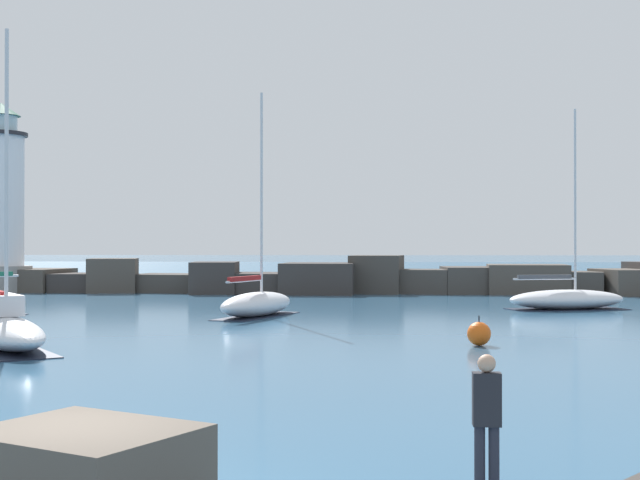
{
  "coord_description": "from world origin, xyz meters",
  "views": [
    {
      "loc": [
        3.98,
        -10.57,
        3.16
      ],
      "look_at": [
        0.71,
        30.22,
        3.44
      ],
      "focal_mm": 50.0,
      "sensor_mm": 36.0,
      "label": 1
    }
  ],
  "objects_px": {
    "sailboat_moored_4": "(2,328)",
    "person_on_rocks": "(487,415)",
    "lighthouse": "(1,211)",
    "sailboat_moored_3": "(257,303)",
    "mooring_buoy_orange_near": "(479,334)",
    "sailboat_moored_1": "(567,299)"
  },
  "relations": [
    {
      "from": "sailboat_moored_1",
      "to": "sailboat_moored_3",
      "type": "bearing_deg",
      "value": -159.0
    },
    {
      "from": "sailboat_moored_4",
      "to": "person_on_rocks",
      "type": "bearing_deg",
      "value": -48.98
    },
    {
      "from": "lighthouse",
      "to": "sailboat_moored_3",
      "type": "height_order",
      "value": "lighthouse"
    },
    {
      "from": "sailboat_moored_4",
      "to": "person_on_rocks",
      "type": "distance_m",
      "value": 20.29
    },
    {
      "from": "lighthouse",
      "to": "person_on_rocks",
      "type": "relative_size",
      "value": 7.33
    },
    {
      "from": "sailboat_moored_1",
      "to": "mooring_buoy_orange_near",
      "type": "relative_size",
      "value": 10.5
    },
    {
      "from": "sailboat_moored_1",
      "to": "person_on_rocks",
      "type": "height_order",
      "value": "sailboat_moored_1"
    },
    {
      "from": "sailboat_moored_1",
      "to": "mooring_buoy_orange_near",
      "type": "height_order",
      "value": "sailboat_moored_1"
    },
    {
      "from": "sailboat_moored_4",
      "to": "person_on_rocks",
      "type": "xyz_separation_m",
      "value": [
        13.31,
        -15.31,
        0.39
      ]
    },
    {
      "from": "sailboat_moored_1",
      "to": "sailboat_moored_3",
      "type": "relative_size",
      "value": 0.99
    },
    {
      "from": "sailboat_moored_1",
      "to": "person_on_rocks",
      "type": "bearing_deg",
      "value": -102.57
    },
    {
      "from": "mooring_buoy_orange_near",
      "to": "person_on_rocks",
      "type": "bearing_deg",
      "value": -95.23
    },
    {
      "from": "sailboat_moored_3",
      "to": "mooring_buoy_orange_near",
      "type": "bearing_deg",
      "value": -51.48
    },
    {
      "from": "sailboat_moored_3",
      "to": "sailboat_moored_4",
      "type": "bearing_deg",
      "value": -115.49
    },
    {
      "from": "sailboat_moored_3",
      "to": "lighthouse",
      "type": "bearing_deg",
      "value": 136.76
    },
    {
      "from": "mooring_buoy_orange_near",
      "to": "person_on_rocks",
      "type": "distance_m",
      "value": 17.1
    },
    {
      "from": "lighthouse",
      "to": "person_on_rocks",
      "type": "bearing_deg",
      "value": -59.55
    },
    {
      "from": "sailboat_moored_3",
      "to": "mooring_buoy_orange_near",
      "type": "height_order",
      "value": "sailboat_moored_3"
    },
    {
      "from": "person_on_rocks",
      "to": "mooring_buoy_orange_near",
      "type": "bearing_deg",
      "value": 84.77
    },
    {
      "from": "sailboat_moored_4",
      "to": "mooring_buoy_orange_near",
      "type": "distance_m",
      "value": 14.97
    },
    {
      "from": "sailboat_moored_1",
      "to": "sailboat_moored_3",
      "type": "height_order",
      "value": "sailboat_moored_3"
    },
    {
      "from": "lighthouse",
      "to": "sailboat_moored_3",
      "type": "relative_size",
      "value": 1.28
    }
  ]
}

